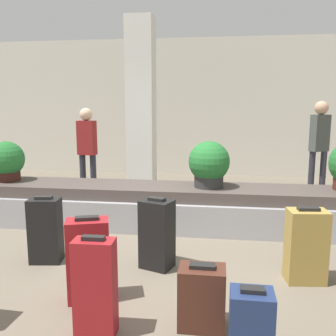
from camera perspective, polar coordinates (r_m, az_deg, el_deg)
ground_plane at (r=4.03m, az=-2.88°, el=-15.04°), size 18.00×18.00×0.00m
back_wall at (r=9.01m, az=3.53°, el=9.16°), size 18.00×0.06×3.20m
carousel at (r=5.25m, az=0.00°, el=-5.90°), size 7.85×0.90×0.57m
pillar at (r=6.87m, az=-4.11°, el=8.98°), size 0.48×0.48×3.20m
suitcase_0 at (r=2.70m, az=12.53°, el=-22.61°), size 0.28×0.22×0.53m
suitcase_1 at (r=4.27m, az=-18.16°, el=-9.01°), size 0.35×0.27×0.73m
suitcase_3 at (r=3.87m, az=20.30°, el=-11.07°), size 0.38×0.28×0.74m
suitcase_5 at (r=3.39m, az=-12.02°, el=-13.54°), size 0.41×0.31×0.75m
suitcase_6 at (r=3.93m, az=-1.69°, el=-10.00°), size 0.38×0.34×0.75m
suitcase_7 at (r=2.91m, az=-11.04°, el=-17.42°), size 0.30×0.18×0.76m
suitcase_8 at (r=3.01m, az=5.18°, el=-19.00°), size 0.35×0.25×0.51m
potted_plant_0 at (r=5.08m, az=6.27°, el=0.56°), size 0.56×0.56×0.63m
potted_plant_1 at (r=5.97m, az=-23.40°, el=0.95°), size 0.52×0.52×0.58m
traveler_0 at (r=7.35m, az=22.07°, el=4.04°), size 0.37×0.31×1.74m
traveler_1 at (r=6.95m, az=-12.23°, el=3.50°), size 0.34×0.23×1.62m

